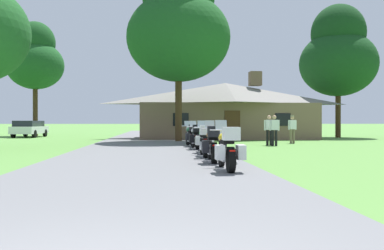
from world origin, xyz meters
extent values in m
plane|color=#56893D|center=(0.00, 20.00, 0.00)|extent=(500.00, 500.00, 0.00)
cube|color=slate|center=(0.00, 18.00, 0.03)|extent=(6.40, 80.00, 0.06)
cylinder|color=black|center=(2.23, 8.69, 0.38)|extent=(0.12, 0.64, 0.64)
cylinder|color=black|center=(2.24, 7.25, 0.38)|extent=(0.16, 0.64, 0.64)
cube|color=silver|center=(2.23, 7.95, 0.44)|extent=(0.27, 0.56, 0.30)
ellipsoid|color=gold|center=(2.23, 8.21, 0.89)|extent=(0.31, 0.52, 0.26)
cube|color=black|center=(2.24, 7.75, 0.80)|extent=(0.29, 0.52, 0.10)
cylinder|color=silver|center=(2.23, 8.65, 1.08)|extent=(0.66, 0.04, 0.03)
cylinder|color=silver|center=(2.23, 8.69, 0.74)|extent=(0.06, 0.24, 0.73)
cube|color=#B2BCC6|center=(2.23, 8.75, 1.22)|extent=(0.32, 0.11, 0.27)
sphere|color=silver|center=(2.23, 8.65, 0.94)|extent=(0.11, 0.11, 0.11)
cube|color=silver|center=(2.24, 7.20, 1.02)|extent=(0.40, 0.36, 0.32)
cube|color=red|center=(2.24, 7.03, 0.60)|extent=(0.14, 0.03, 0.06)
cylinder|color=silver|center=(2.38, 7.58, 0.28)|extent=(0.08, 0.55, 0.07)
cube|color=silver|center=(1.98, 7.30, 0.56)|extent=(0.20, 0.40, 0.36)
cube|color=silver|center=(2.50, 7.31, 0.56)|extent=(0.20, 0.40, 0.36)
cylinder|color=black|center=(2.19, 11.04, 0.38)|extent=(0.13, 0.64, 0.64)
cylinder|color=black|center=(2.15, 9.60, 0.38)|extent=(0.17, 0.64, 0.64)
cube|color=silver|center=(2.17, 10.30, 0.44)|extent=(0.28, 0.57, 0.30)
ellipsoid|color=orange|center=(2.18, 10.56, 0.89)|extent=(0.32, 0.53, 0.26)
cube|color=black|center=(2.16, 10.10, 0.80)|extent=(0.30, 0.53, 0.10)
cylinder|color=silver|center=(2.19, 11.00, 1.08)|extent=(0.66, 0.05, 0.03)
cylinder|color=silver|center=(2.19, 11.04, 0.74)|extent=(0.07, 0.24, 0.73)
cube|color=#B2BCC6|center=(2.19, 11.10, 1.22)|extent=(0.32, 0.12, 0.27)
sphere|color=silver|center=(2.19, 11.00, 0.94)|extent=(0.11, 0.11, 0.11)
cube|color=black|center=(2.14, 9.55, 1.02)|extent=(0.41, 0.37, 0.32)
cube|color=red|center=(2.14, 9.38, 0.60)|extent=(0.14, 0.03, 0.06)
cylinder|color=silver|center=(2.30, 9.92, 0.28)|extent=(0.09, 0.55, 0.07)
cube|color=black|center=(1.89, 9.66, 0.56)|extent=(0.21, 0.41, 0.36)
cube|color=black|center=(2.41, 9.65, 0.56)|extent=(0.21, 0.41, 0.36)
cylinder|color=black|center=(2.14, 13.12, 0.38)|extent=(0.12, 0.64, 0.64)
cylinder|color=black|center=(2.12, 11.68, 0.38)|extent=(0.16, 0.64, 0.64)
cube|color=silver|center=(2.13, 12.38, 0.44)|extent=(0.27, 0.56, 0.30)
ellipsoid|color=#195B33|center=(2.13, 12.64, 0.89)|extent=(0.30, 0.52, 0.26)
cube|color=black|center=(2.13, 12.18, 0.80)|extent=(0.28, 0.52, 0.10)
cylinder|color=silver|center=(2.14, 13.08, 1.08)|extent=(0.66, 0.04, 0.03)
cylinder|color=silver|center=(2.14, 13.12, 0.74)|extent=(0.06, 0.24, 0.73)
cube|color=#B2BCC6|center=(2.14, 13.18, 1.22)|extent=(0.32, 0.11, 0.27)
sphere|color=silver|center=(2.14, 13.08, 0.94)|extent=(0.11, 0.11, 0.11)
cube|color=silver|center=(2.12, 11.63, 1.02)|extent=(0.40, 0.36, 0.32)
cube|color=red|center=(2.12, 11.46, 0.60)|extent=(0.14, 0.03, 0.06)
cylinder|color=silver|center=(2.27, 12.00, 0.28)|extent=(0.08, 0.55, 0.07)
cylinder|color=black|center=(2.37, 15.38, 0.38)|extent=(0.12, 0.64, 0.64)
cylinder|color=black|center=(2.34, 13.94, 0.38)|extent=(0.17, 0.64, 0.64)
cube|color=silver|center=(2.36, 14.64, 0.44)|extent=(0.27, 0.57, 0.30)
ellipsoid|color=#B2B5BC|center=(2.36, 14.90, 0.89)|extent=(0.31, 0.53, 0.26)
cube|color=black|center=(2.35, 14.44, 0.80)|extent=(0.29, 0.53, 0.10)
cylinder|color=silver|center=(2.37, 15.34, 1.08)|extent=(0.66, 0.05, 0.03)
cylinder|color=silver|center=(2.37, 15.38, 0.74)|extent=(0.07, 0.24, 0.73)
cube|color=#B2BCC6|center=(2.37, 15.44, 1.22)|extent=(0.32, 0.12, 0.27)
sphere|color=silver|center=(2.37, 15.34, 0.94)|extent=(0.11, 0.11, 0.11)
cube|color=silver|center=(2.34, 13.89, 1.02)|extent=(0.41, 0.37, 0.32)
cube|color=red|center=(2.34, 13.72, 0.60)|extent=(0.14, 0.03, 0.06)
cylinder|color=silver|center=(2.49, 14.26, 0.28)|extent=(0.08, 0.55, 0.07)
cube|color=silver|center=(2.08, 14.00, 0.56)|extent=(0.21, 0.40, 0.36)
cube|color=silver|center=(2.60, 13.99, 0.56)|extent=(0.21, 0.40, 0.36)
cylinder|color=black|center=(2.18, 17.53, 0.38)|extent=(0.14, 0.64, 0.64)
cylinder|color=black|center=(2.24, 16.09, 0.38)|extent=(0.18, 0.65, 0.64)
cube|color=silver|center=(2.21, 16.79, 0.44)|extent=(0.29, 0.57, 0.30)
ellipsoid|color=silver|center=(2.20, 17.05, 0.89)|extent=(0.32, 0.53, 0.26)
cube|color=black|center=(2.22, 16.59, 0.80)|extent=(0.30, 0.53, 0.10)
cylinder|color=silver|center=(2.18, 17.49, 1.08)|extent=(0.66, 0.06, 0.03)
cylinder|color=silver|center=(2.18, 17.53, 0.74)|extent=(0.07, 0.24, 0.73)
cube|color=#B2BCC6|center=(2.17, 17.59, 1.22)|extent=(0.32, 0.12, 0.27)
sphere|color=silver|center=(2.18, 17.49, 0.94)|extent=(0.11, 0.11, 0.11)
cube|color=black|center=(2.25, 16.04, 1.02)|extent=(0.42, 0.38, 0.32)
cube|color=red|center=(2.25, 15.87, 0.60)|extent=(0.14, 0.04, 0.06)
cylinder|color=silver|center=(2.37, 16.42, 0.28)|extent=(0.10, 0.55, 0.07)
cube|color=black|center=(1.98, 16.13, 0.56)|extent=(0.22, 0.41, 0.36)
cube|color=black|center=(2.50, 16.16, 0.56)|extent=(0.22, 0.41, 0.36)
cylinder|color=black|center=(2.06, 19.74, 0.38)|extent=(0.18, 0.65, 0.64)
cylinder|color=black|center=(2.23, 18.31, 0.38)|extent=(0.23, 0.65, 0.64)
cube|color=silver|center=(2.15, 19.00, 0.44)|extent=(0.32, 0.59, 0.30)
ellipsoid|color=#195B33|center=(2.12, 19.26, 0.89)|extent=(0.36, 0.55, 0.26)
cube|color=black|center=(2.17, 18.80, 0.80)|extent=(0.34, 0.55, 0.10)
cylinder|color=silver|center=(2.07, 19.70, 1.08)|extent=(0.66, 0.11, 0.03)
cylinder|color=silver|center=(2.06, 19.74, 0.74)|extent=(0.09, 0.24, 0.73)
cube|color=#B2BCC6|center=(2.06, 19.80, 1.22)|extent=(0.33, 0.15, 0.27)
sphere|color=silver|center=(2.07, 19.70, 0.94)|extent=(0.11, 0.11, 0.11)
cube|color=black|center=(2.24, 18.26, 1.02)|extent=(0.44, 0.40, 0.32)
cube|color=red|center=(2.26, 18.09, 0.60)|extent=(0.14, 0.05, 0.06)
cylinder|color=silver|center=(2.33, 18.64, 0.28)|extent=(0.13, 0.55, 0.07)
cube|color=black|center=(1.97, 18.32, 0.56)|extent=(0.25, 0.42, 0.36)
cube|color=black|center=(2.49, 18.39, 0.56)|extent=(0.25, 0.42, 0.36)
cylinder|color=black|center=(2.20, 22.03, 0.38)|extent=(0.16, 0.65, 0.64)
cylinder|color=black|center=(2.30, 20.59, 0.38)|extent=(0.20, 0.65, 0.64)
cube|color=silver|center=(2.25, 21.29, 0.44)|extent=(0.30, 0.58, 0.30)
ellipsoid|color=#B2B5BC|center=(2.23, 21.55, 0.89)|extent=(0.34, 0.54, 0.26)
cube|color=black|center=(2.27, 21.09, 0.80)|extent=(0.32, 0.54, 0.10)
cylinder|color=silver|center=(2.20, 21.99, 1.08)|extent=(0.66, 0.08, 0.03)
cylinder|color=silver|center=(2.20, 22.03, 0.74)|extent=(0.08, 0.24, 0.73)
cube|color=#B2BCC6|center=(2.19, 22.09, 1.22)|extent=(0.33, 0.13, 0.27)
sphere|color=silver|center=(2.20, 21.99, 0.94)|extent=(0.11, 0.11, 0.11)
cube|color=#B7B7BC|center=(2.31, 20.54, 1.02)|extent=(0.43, 0.39, 0.32)
cube|color=red|center=(2.32, 20.37, 0.60)|extent=(0.14, 0.04, 0.06)
cylinder|color=silver|center=(2.42, 20.92, 0.28)|extent=(0.11, 0.55, 0.07)
cube|color=brown|center=(5.71, 29.81, 1.34)|extent=(12.99, 6.10, 2.67)
pyramid|color=gray|center=(5.71, 29.81, 3.50)|extent=(13.77, 6.46, 1.64)
cube|color=brown|center=(8.05, 29.81, 4.67)|extent=(0.90, 0.90, 1.10)
cube|color=#472D19|center=(5.71, 26.73, 1.05)|extent=(1.10, 0.08, 2.10)
cube|color=black|center=(2.07, 26.73, 1.47)|extent=(1.10, 0.06, 0.90)
cube|color=black|center=(9.35, 26.73, 1.47)|extent=(1.10, 0.06, 0.90)
cylinder|color=#75664C|center=(8.68, 22.26, 0.43)|extent=(0.14, 0.14, 0.86)
cylinder|color=#75664C|center=(8.50, 22.23, 0.43)|extent=(0.14, 0.14, 0.86)
cube|color=silver|center=(8.59, 22.24, 1.14)|extent=(0.39, 0.28, 0.56)
cylinder|color=silver|center=(8.82, 22.28, 1.12)|extent=(0.09, 0.09, 0.58)
cylinder|color=silver|center=(8.36, 22.20, 1.12)|extent=(0.09, 0.09, 0.58)
sphere|color=tan|center=(8.59, 22.24, 1.56)|extent=(0.21, 0.21, 0.21)
cylinder|color=#B2AD99|center=(8.59, 22.24, 1.66)|extent=(0.22, 0.22, 0.05)
cylinder|color=black|center=(6.71, 19.77, 0.43)|extent=(0.14, 0.14, 0.86)
cylinder|color=black|center=(6.89, 19.75, 0.43)|extent=(0.14, 0.14, 0.86)
cube|color=silver|center=(6.80, 19.76, 1.14)|extent=(0.38, 0.26, 0.56)
cylinder|color=silver|center=(6.57, 19.79, 1.12)|extent=(0.09, 0.09, 0.58)
cylinder|color=silver|center=(7.03, 19.74, 1.12)|extent=(0.09, 0.09, 0.58)
sphere|color=tan|center=(6.80, 19.76, 1.56)|extent=(0.21, 0.21, 0.21)
cylinder|color=black|center=(6.53, 20.21, 0.43)|extent=(0.14, 0.14, 0.86)
cylinder|color=black|center=(6.70, 20.17, 0.43)|extent=(0.14, 0.14, 0.86)
cube|color=silver|center=(6.61, 20.19, 1.14)|extent=(0.40, 0.30, 0.56)
cylinder|color=silver|center=(6.39, 20.24, 1.12)|extent=(0.09, 0.09, 0.58)
cylinder|color=silver|center=(6.84, 20.13, 1.12)|extent=(0.09, 0.09, 0.58)
sphere|color=tan|center=(6.61, 20.19, 1.56)|extent=(0.21, 0.21, 0.21)
cylinder|color=#422D19|center=(1.81, 24.63, 2.46)|extent=(0.44, 0.44, 4.92)
ellipsoid|color=#194C1E|center=(1.81, 24.63, 6.76)|extent=(6.71, 6.71, 5.70)
cylinder|color=#422D19|center=(-10.78, 37.40, 2.54)|extent=(0.44, 0.44, 5.08)
ellipsoid|color=#194C1E|center=(-10.78, 37.40, 6.51)|extent=(5.19, 5.19, 4.41)
ellipsoid|color=#16441B|center=(-10.78, 37.40, 8.59)|extent=(3.63, 3.63, 3.89)
cylinder|color=#422D19|center=(15.48, 31.54, 2.20)|extent=(0.44, 0.44, 4.40)
ellipsoid|color=#143D19|center=(15.48, 31.54, 6.15)|extent=(6.37, 6.37, 5.42)
ellipsoid|color=#123716|center=(15.48, 31.54, 8.70)|extent=(4.46, 4.46, 4.78)
cube|color=silver|center=(-10.35, 34.18, 0.62)|extent=(2.03, 4.67, 0.60)
cube|color=black|center=(-10.36, 33.98, 1.16)|extent=(1.75, 3.29, 0.48)
cylinder|color=black|center=(-11.13, 35.64, 0.32)|extent=(0.25, 0.65, 0.64)
cylinder|color=black|center=(-9.44, 35.57, 0.32)|extent=(0.25, 0.65, 0.64)
cylinder|color=black|center=(-11.26, 32.79, 0.32)|extent=(0.25, 0.65, 0.64)
cylinder|color=black|center=(-9.56, 32.72, 0.32)|extent=(0.25, 0.65, 0.64)
camera|label=1|loc=(0.46, -3.09, 1.31)|focal=40.11mm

